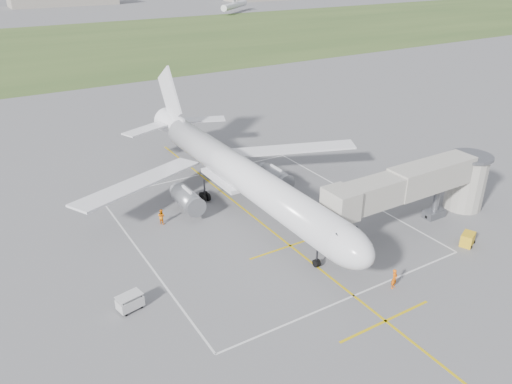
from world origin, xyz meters
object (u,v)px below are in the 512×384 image
ramp_worker_nose (394,279)px  airliner (239,173)px  ramp_worker_wing (161,216)px  gpu_unit (468,239)px  jet_bridge (426,184)px  baggage_cart (130,302)px

ramp_worker_nose → airliner: bearing=82.8°
ramp_worker_nose → ramp_worker_wing: bearing=103.8°
ramp_worker_nose → ramp_worker_wing: size_ratio=1.10×
gpu_unit → ramp_worker_nose: size_ratio=1.07×
airliner → ramp_worker_wing: bearing=174.9°
ramp_worker_wing → jet_bridge: bearing=-150.2°
jet_bridge → gpu_unit: jet_bridge is taller
gpu_unit → baggage_cart: bearing=142.7°
jet_bridge → ramp_worker_nose: (-11.77, -7.46, -3.76)m
airliner → ramp_worker_wing: 10.41m
baggage_cart → ramp_worker_wing: 15.27m
airliner → baggage_cart: size_ratio=19.77×
jet_bridge → baggage_cart: size_ratio=9.90×
jet_bridge → baggage_cart: bearing=176.3°
jet_bridge → gpu_unit: size_ratio=11.09×
gpu_unit → ramp_worker_nose: ramp_worker_nose is taller
gpu_unit → ramp_worker_wing: bearing=117.0°
baggage_cart → ramp_worker_wing: bearing=46.8°
gpu_unit → baggage_cart: size_ratio=0.89×
gpu_unit → baggage_cart: (-33.94, 8.22, 0.10)m
ramp_worker_nose → gpu_unit: bearing=-11.0°
baggage_cart → ramp_worker_wing: size_ratio=1.32×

